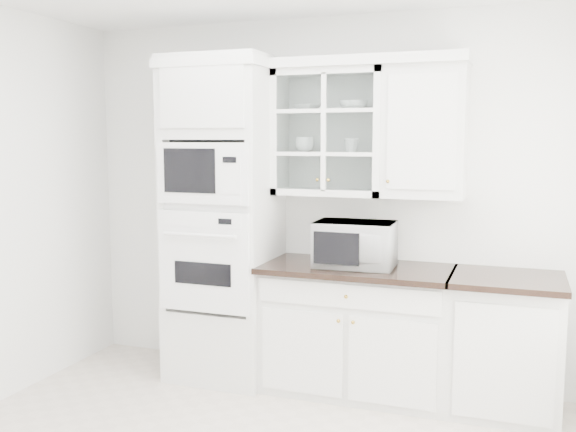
% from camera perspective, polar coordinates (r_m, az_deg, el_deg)
% --- Properties ---
extents(room_shell, '(4.00, 3.50, 2.70)m').
position_cam_1_polar(room_shell, '(3.58, -1.90, 6.44)').
color(room_shell, white).
rests_on(room_shell, ground).
extents(oven_column, '(0.76, 0.68, 2.40)m').
position_cam_1_polar(oven_column, '(4.82, -5.77, -0.37)').
color(oven_column, silver).
rests_on(oven_column, ground).
extents(base_cabinet_run, '(1.32, 0.67, 0.92)m').
position_cam_1_polar(base_cabinet_run, '(4.66, 6.16, -9.90)').
color(base_cabinet_run, silver).
rests_on(base_cabinet_run, ground).
extents(extra_base_cabinet, '(0.72, 0.67, 0.92)m').
position_cam_1_polar(extra_base_cabinet, '(4.54, 18.72, -10.69)').
color(extra_base_cabinet, silver).
rests_on(extra_base_cabinet, ground).
extents(upper_cabinet_glass, '(0.80, 0.33, 0.90)m').
position_cam_1_polar(upper_cabinet_glass, '(4.66, 3.78, 7.41)').
color(upper_cabinet_glass, silver).
rests_on(upper_cabinet_glass, room_shell).
extents(upper_cabinet_solid, '(0.55, 0.33, 0.90)m').
position_cam_1_polar(upper_cabinet_solid, '(4.52, 12.09, 7.29)').
color(upper_cabinet_solid, silver).
rests_on(upper_cabinet_solid, room_shell).
extents(crown_molding, '(2.14, 0.38, 0.07)m').
position_cam_1_polar(crown_molding, '(4.70, 2.48, 13.34)').
color(crown_molding, white).
rests_on(crown_molding, room_shell).
extents(countertop_microwave, '(0.56, 0.47, 0.31)m').
position_cam_1_polar(countertop_microwave, '(4.50, 6.03, -2.46)').
color(countertop_microwave, white).
rests_on(countertop_microwave, base_cabinet_run).
extents(bowl_a, '(0.23, 0.23, 0.05)m').
position_cam_1_polar(bowl_a, '(4.70, 1.76, 9.64)').
color(bowl_a, white).
rests_on(bowl_a, upper_cabinet_glass).
extents(bowl_b, '(0.25, 0.25, 0.06)m').
position_cam_1_polar(bowl_b, '(4.61, 5.86, 9.78)').
color(bowl_b, white).
rests_on(bowl_b, upper_cabinet_glass).
extents(cup_a, '(0.17, 0.17, 0.11)m').
position_cam_1_polar(cup_a, '(4.72, 1.51, 6.37)').
color(cup_a, white).
rests_on(cup_a, upper_cabinet_glass).
extents(cup_b, '(0.13, 0.13, 0.10)m').
position_cam_1_polar(cup_b, '(4.63, 5.68, 6.27)').
color(cup_b, white).
rests_on(cup_b, upper_cabinet_glass).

